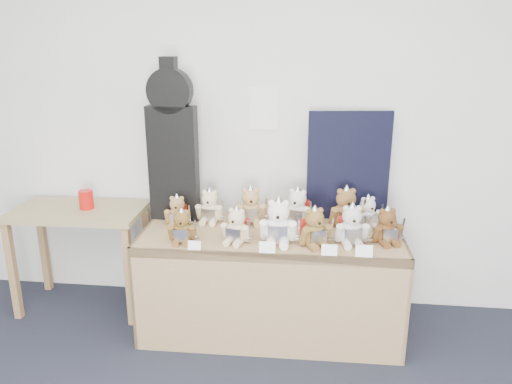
# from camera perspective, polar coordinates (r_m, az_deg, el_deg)

# --- Properties ---
(room_shell) EXTENTS (6.00, 6.00, 6.00)m
(room_shell) POSITION_cam_1_polar(r_m,az_deg,el_deg) (3.55, 0.86, 9.48)
(room_shell) COLOR white
(room_shell) RESTS_ON floor
(display_table) EXTENTS (1.73, 0.74, 0.72)m
(display_table) POSITION_cam_1_polar(r_m,az_deg,el_deg) (3.30, 1.64, -7.52)
(display_table) COLOR #97724D
(display_table) RESTS_ON floor
(side_table) EXTENTS (0.94, 0.53, 0.77)m
(side_table) POSITION_cam_1_polar(r_m,az_deg,el_deg) (3.83, -19.51, -3.62)
(side_table) COLOR #92814F
(side_table) RESTS_ON floor
(guitar_case) EXTENTS (0.34, 0.12, 1.11)m
(guitar_case) POSITION_cam_1_polar(r_m,az_deg,el_deg) (3.45, -9.53, 5.55)
(guitar_case) COLOR black
(guitar_case) RESTS_ON display_table
(navy_board) EXTENTS (0.57, 0.09, 0.76)m
(navy_board) POSITION_cam_1_polar(r_m,az_deg,el_deg) (3.50, 10.53, 2.92)
(navy_board) COLOR black
(navy_board) RESTS_ON display_table
(red_cup) EXTENTS (0.10, 0.10, 0.13)m
(red_cup) POSITION_cam_1_polar(r_m,az_deg,el_deg) (3.75, -18.83, -0.83)
(red_cup) COLOR red
(red_cup) RESTS_ON side_table
(teddy_front_far_left) EXTENTS (0.20, 0.17, 0.24)m
(teddy_front_far_left) POSITION_cam_1_polar(r_m,az_deg,el_deg) (3.15, -8.46, -4.07)
(teddy_front_far_left) COLOR brown
(teddy_front_far_left) RESTS_ON display_table
(teddy_front_left) EXTENTS (0.21, 0.19, 0.26)m
(teddy_front_left) POSITION_cam_1_polar(r_m,az_deg,el_deg) (3.11, -2.25, -4.00)
(teddy_front_left) COLOR beige
(teddy_front_left) RESTS_ON display_table
(teddy_front_centre) EXTENTS (0.26, 0.21, 0.32)m
(teddy_front_centre) POSITION_cam_1_polar(r_m,az_deg,el_deg) (3.10, 2.58, -3.62)
(teddy_front_centre) COLOR white
(teddy_front_centre) RESTS_ON display_table
(teddy_front_right) EXTENTS (0.23, 0.22, 0.28)m
(teddy_front_right) POSITION_cam_1_polar(r_m,az_deg,el_deg) (3.08, 6.71, -4.20)
(teddy_front_right) COLOR brown
(teddy_front_right) RESTS_ON display_table
(teddy_front_far_right) EXTENTS (0.24, 0.21, 0.29)m
(teddy_front_far_right) POSITION_cam_1_polar(r_m,az_deg,el_deg) (3.14, 10.88, -3.91)
(teddy_front_far_right) COLOR silver
(teddy_front_far_right) RESTS_ON display_table
(teddy_front_end) EXTENTS (0.22, 0.20, 0.26)m
(teddy_front_end) POSITION_cam_1_polar(r_m,az_deg,el_deg) (3.20, 14.72, -3.92)
(teddy_front_end) COLOR brown
(teddy_front_end) RESTS_ON display_table
(teddy_back_left) EXTENTS (0.21, 0.17, 0.26)m
(teddy_back_left) POSITION_cam_1_polar(r_m,az_deg,el_deg) (3.47, -5.31, -1.76)
(teddy_back_left) COLOR beige
(teddy_back_left) RESTS_ON display_table
(teddy_back_centre_left) EXTENTS (0.24, 0.21, 0.29)m
(teddy_back_centre_left) POSITION_cam_1_polar(r_m,az_deg,el_deg) (3.43, -0.62, -1.73)
(teddy_back_centre_left) COLOR tan
(teddy_back_centre_left) RESTS_ON display_table
(teddy_back_centre_right) EXTENTS (0.23, 0.22, 0.29)m
(teddy_back_centre_right) POSITION_cam_1_polar(r_m,az_deg,el_deg) (3.42, 4.73, -1.89)
(teddy_back_centre_right) COLOR white
(teddy_back_centre_right) RESTS_ON display_table
(teddy_back_right) EXTENTS (0.26, 0.23, 0.31)m
(teddy_back_right) POSITION_cam_1_polar(r_m,az_deg,el_deg) (3.40, 10.23, -2.01)
(teddy_back_right) COLOR brown
(teddy_back_right) RESTS_ON display_table
(teddy_back_end) EXTENTS (0.20, 0.19, 0.24)m
(teddy_back_end) POSITION_cam_1_polar(r_m,az_deg,el_deg) (3.44, 12.64, -2.40)
(teddy_back_end) COLOR silver
(teddy_back_end) RESTS_ON display_table
(teddy_back_far_left) EXTENTS (0.20, 0.17, 0.24)m
(teddy_back_far_left) POSITION_cam_1_polar(r_m,az_deg,el_deg) (3.44, -8.97, -2.27)
(teddy_back_far_left) COLOR #A5814D
(teddy_back_far_left) RESTS_ON display_table
(entry_card_a) EXTENTS (0.08, 0.02, 0.06)m
(entry_card_a) POSITION_cam_1_polar(r_m,az_deg,el_deg) (3.04, -7.06, -6.08)
(entry_card_a) COLOR white
(entry_card_a) RESTS_ON display_table
(entry_card_b) EXTENTS (0.10, 0.02, 0.07)m
(entry_card_b) POSITION_cam_1_polar(r_m,az_deg,el_deg) (2.98, 1.29, -6.34)
(entry_card_b) COLOR white
(entry_card_b) RESTS_ON display_table
(entry_card_c) EXTENTS (0.09, 0.02, 0.07)m
(entry_card_c) POSITION_cam_1_polar(r_m,az_deg,el_deg) (2.98, 8.38, -6.59)
(entry_card_c) COLOR white
(entry_card_c) RESTS_ON display_table
(entry_card_d) EXTENTS (0.10, 0.02, 0.07)m
(entry_card_d) POSITION_cam_1_polar(r_m,az_deg,el_deg) (2.99, 12.26, -6.61)
(entry_card_d) COLOR white
(entry_card_d) RESTS_ON display_table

